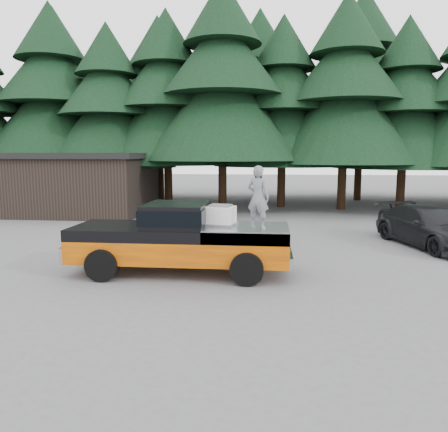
# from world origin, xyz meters

# --- Properties ---
(ground) EXTENTS (120.00, 120.00, 0.00)m
(ground) POSITION_xyz_m (0.00, 0.00, 0.00)
(ground) COLOR #505052
(ground) RESTS_ON ground
(pickup_truck) EXTENTS (6.00, 2.04, 1.33)m
(pickup_truck) POSITION_xyz_m (-0.65, 0.26, 0.67)
(pickup_truck) COLOR #DB5F00
(pickup_truck) RESTS_ON ground
(truck_cab) EXTENTS (1.66, 1.90, 0.59)m
(truck_cab) POSITION_xyz_m (-0.75, 0.26, 1.62)
(truck_cab) COLOR black
(truck_cab) RESTS_ON pickup_truck
(air_compressor) EXTENTS (0.83, 0.73, 0.50)m
(air_compressor) POSITION_xyz_m (0.44, 0.29, 1.58)
(air_compressor) COLOR silver
(air_compressor) RESTS_ON pickup_truck
(man_on_bed) EXTENTS (0.69, 0.59, 1.62)m
(man_on_bed) POSITION_xyz_m (1.45, -0.07, 2.14)
(man_on_bed) COLOR slate
(man_on_bed) RESTS_ON pickup_truck
(parked_car) EXTENTS (3.23, 5.19, 1.40)m
(parked_car) POSITION_xyz_m (7.38, 4.59, 0.70)
(parked_car) COLOR black
(parked_car) RESTS_ON ground
(utility_building) EXTENTS (8.40, 6.40, 3.30)m
(utility_building) POSITION_xyz_m (-9.00, 12.00, 1.67)
(utility_building) COLOR black
(utility_building) RESTS_ON ground
(treeline) EXTENTS (60.15, 16.05, 17.50)m
(treeline) POSITION_xyz_m (0.42, 17.20, 7.72)
(treeline) COLOR black
(treeline) RESTS_ON ground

